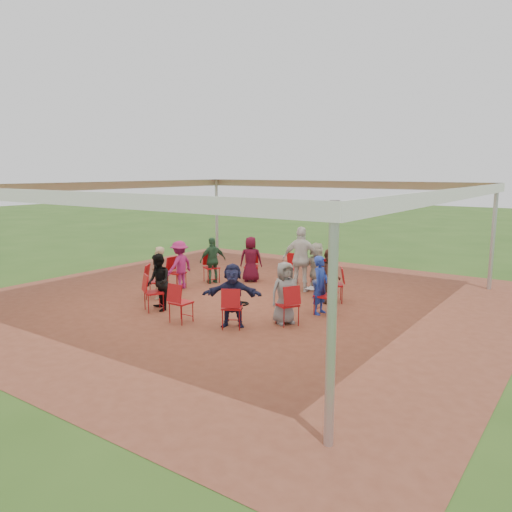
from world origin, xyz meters
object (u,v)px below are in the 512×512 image
Objects in this scene: chair_7 at (155,282)px; person_seated_3 at (251,259)px; chair_3 at (290,269)px; person_seated_8 at (233,295)px; person_seated_2 at (317,267)px; chair_2 at (320,275)px; laptop at (314,286)px; chair_1 at (335,285)px; person_seated_1 at (330,275)px; cable_coil at (242,304)px; chair_4 at (251,266)px; person_seated_0 at (320,285)px; chair_5 at (212,268)px; person_seated_6 at (159,273)px; chair_0 at (325,296)px; person_seated_4 at (213,260)px; person_seated_7 at (158,282)px; person_seated_9 at (285,293)px; chair_9 at (181,303)px; chair_10 at (232,308)px; chair_6 at (177,273)px; chair_8 at (154,293)px; standing_person at (302,259)px; person_seated_5 at (180,265)px; chair_11 at (287,305)px.

chair_7 is 0.65× the size of person_seated_3.
person_seated_8 reaches higher than chair_3.
person_seated_2 and person_seated_8 have the same top height.
laptop is (0.91, -2.02, 0.20)m from chair_2.
person_seated_1 reaches higher than chair_1.
laptop is at bearing 75.97° from chair_7.
cable_coil is at bearing 99.02° from person_seated_2.
chair_3 is 1.00× the size of chair_4.
person_seated_1 is at bearing 15.00° from person_seated_0.
person_seated_8 is 1.91m from cable_coil.
person_seated_6 is at bearing 32.60° from chair_5.
chair_0 is 0.65× the size of person_seated_4.
person_seated_2 and person_seated_7 have the same top height.
person_seated_4 is at bearing 135.00° from person_seated_7.
person_seated_1 is 3.15m from person_seated_8.
person_seated_9 is 1.12m from laptop.
person_seated_8 is (-0.78, -3.05, 0.00)m from person_seated_1.
person_seated_1 is at bearing 120.00° from person_seated_4.
chair_2 and chair_9 have the same top height.
chair_0 is 3.32m from chair_3.
chair_10 is (2.39, -4.04, 0.00)m from chair_4.
chair_3 is 3.32m from chair_6.
chair_4 is 3.24m from person_seated_1.
chair_1 is at bearing 15.00° from chair_0.
person_seated_7 is at bearing 60.00° from person_seated_3.
chair_0 is at bearing -90.00° from laptop.
chair_8 is at bearing 150.00° from chair_10.
chair_3 is 1.00× the size of chair_6.
chair_0 and chair_7 have the same top height.
chair_0 and chair_1 have the same top height.
person_seated_0 is 2.14m from cable_coil.
chair_0 is 2.34m from standing_person.
chair_4 reaches higher than cable_coil.
person_seated_8 is (3.07, -3.01, 0.00)m from person_seated_4.
chair_6 is at bearing 59.13° from person_seated_2.
chair_7 is at bearing 90.00° from chair_1.
laptop is at bearing 33.68° from person_seated_8.
person_seated_2 is (2.24, 3.98, 0.24)m from chair_8.
person_seated_1 reaches higher than chair_4.
chair_3 is 2.67× the size of laptop.
chair_6 is (-2.32, -2.37, 0.00)m from chair_3.
person_seated_5 is (-4.25, -1.22, 0.24)m from chair_1.
chair_3 is at bearing 90.00° from chair_9.
person_seated_8 reaches higher than chair_8.
person_seated_6 is at bearing 15.00° from person_seated_5.
chair_7 is 0.65× the size of person_seated_2.
chair_1 is 1.00× the size of chair_9.
person_seated_1 reaches higher than chair_10.
chair_6 is at bearing 170.59° from person_seated_6.
chair_11 is at bearing 170.59° from person_seated_0.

